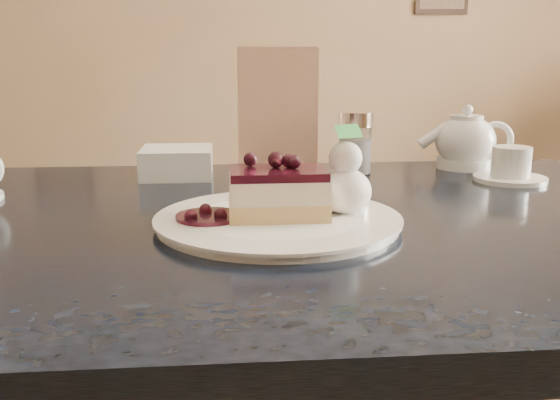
{
  "coord_description": "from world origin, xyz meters",
  "views": [
    {
      "loc": [
        0.21,
        -0.53,
        0.99
      ],
      "look_at": [
        0.24,
        0.16,
        0.82
      ],
      "focal_mm": 40.0,
      "sensor_mm": 36.0,
      "label": 1
    }
  ],
  "objects_px": {
    "dessert_plate": "(278,221)",
    "tea_set": "(473,147)",
    "main_table": "(275,272)",
    "cheesecake_slice": "(278,193)"
  },
  "relations": [
    {
      "from": "main_table",
      "to": "cheesecake_slice",
      "type": "xyz_separation_m",
      "value": [
        0.0,
        -0.05,
        0.12
      ]
    },
    {
      "from": "cheesecake_slice",
      "to": "tea_set",
      "type": "height_order",
      "value": "tea_set"
    },
    {
      "from": "dessert_plate",
      "to": "cheesecake_slice",
      "type": "bearing_deg",
      "value": 0.0
    },
    {
      "from": "dessert_plate",
      "to": "tea_set",
      "type": "bearing_deg",
      "value": 44.63
    },
    {
      "from": "dessert_plate",
      "to": "cheesecake_slice",
      "type": "xyz_separation_m",
      "value": [
        0.0,
        0.0,
        0.04
      ]
    },
    {
      "from": "main_table",
      "to": "tea_set",
      "type": "bearing_deg",
      "value": 37.32
    },
    {
      "from": "tea_set",
      "to": "cheesecake_slice",
      "type": "bearing_deg",
      "value": -135.37
    },
    {
      "from": "dessert_plate",
      "to": "tea_set",
      "type": "height_order",
      "value": "tea_set"
    },
    {
      "from": "main_table",
      "to": "dessert_plate",
      "type": "relative_size",
      "value": 4.17
    },
    {
      "from": "main_table",
      "to": "tea_set",
      "type": "xyz_separation_m",
      "value": [
        0.38,
        0.32,
        0.13
      ]
    }
  ]
}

